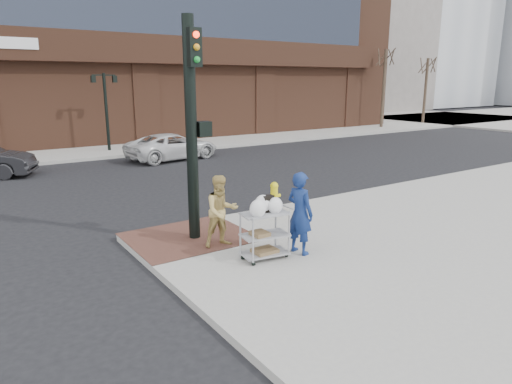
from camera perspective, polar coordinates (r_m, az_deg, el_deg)
ground at (r=10.59m, az=-3.23°, el=-7.13°), size 220.00×220.00×0.00m
sidewalk_far at (r=44.31m, az=-10.65°, el=8.73°), size 65.00×36.00×0.15m
brick_curb_ramp at (r=11.02m, az=-8.35°, el=-5.54°), size 2.80×2.40×0.01m
filler_block at (r=64.96m, az=10.61°, el=18.14°), size 14.00×20.00×18.00m
bare_tree_a at (r=38.41m, az=15.96°, el=16.97°), size 1.80×1.80×7.20m
bare_tree_b at (r=43.39m, az=20.74°, el=15.57°), size 1.80×1.80×6.70m
lamp_post at (r=25.54m, az=-18.26°, el=10.49°), size 1.32×0.22×4.00m
traffic_signal_pole at (r=10.39m, az=-7.93°, el=8.44°), size 0.61×0.51×5.00m
woman_blue at (r=9.71m, az=5.51°, el=-2.64°), size 0.54×0.72×1.78m
pedestrian_tan at (r=10.13m, az=-4.35°, el=-2.41°), size 0.84×0.69×1.62m
minivan_white at (r=22.80m, az=-10.38°, el=5.63°), size 4.86×2.81×1.27m
utility_cart at (r=9.44m, az=1.11°, el=-4.86°), size 1.04×0.68×1.34m
fire_hydrant at (r=12.83m, az=2.28°, el=-0.59°), size 0.41×0.29×0.87m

